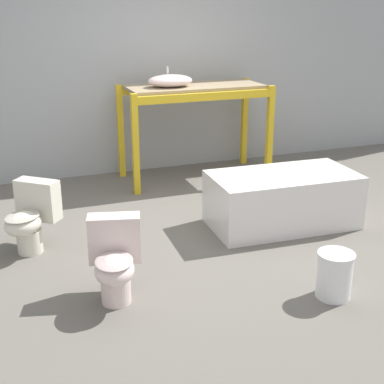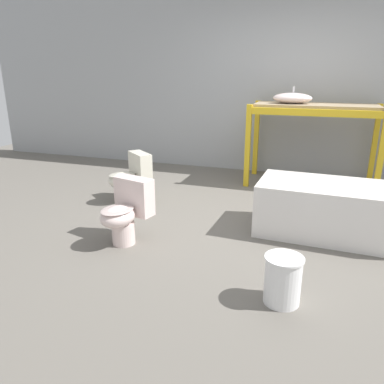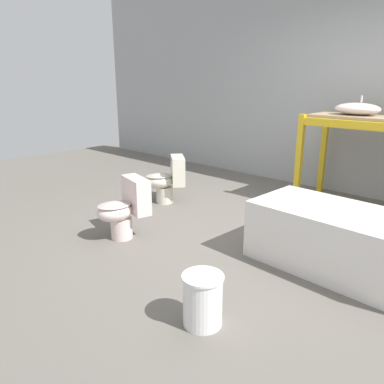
{
  "view_description": "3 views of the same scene",
  "coord_description": "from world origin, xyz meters",
  "px_view_note": "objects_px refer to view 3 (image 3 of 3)",
  "views": [
    {
      "loc": [
        -1.81,
        -4.45,
        2.08
      ],
      "look_at": [
        -0.41,
        -0.72,
        0.66
      ],
      "focal_mm": 50.0,
      "sensor_mm": 36.0,
      "label": 1
    },
    {
      "loc": [
        0.55,
        -3.93,
        1.59
      ],
      "look_at": [
        -0.53,
        -0.75,
        0.49
      ],
      "focal_mm": 35.0,
      "sensor_mm": 36.0,
      "label": 2
    },
    {
      "loc": [
        1.81,
        -3.14,
        1.56
      ],
      "look_at": [
        -0.52,
        -0.62,
        0.52
      ],
      "focal_mm": 35.0,
      "sensor_mm": 36.0,
      "label": 3
    }
  ],
  "objects_px": {
    "toilet_near": "(168,179)",
    "bucket_white": "(203,299)",
    "toilet_far": "(125,208)",
    "bathtub_main": "(338,235)",
    "sink_basin": "(357,109)"
  },
  "relations": [
    {
      "from": "sink_basin",
      "to": "toilet_near",
      "type": "relative_size",
      "value": 0.87
    },
    {
      "from": "toilet_near",
      "to": "bucket_white",
      "type": "xyz_separation_m",
      "value": [
        2.03,
        -1.61,
        -0.13
      ]
    },
    {
      "from": "sink_basin",
      "to": "toilet_far",
      "type": "xyz_separation_m",
      "value": [
        -1.27,
        -2.53,
        -0.9
      ]
    },
    {
      "from": "sink_basin",
      "to": "toilet_near",
      "type": "distance_m",
      "value": 2.46
    },
    {
      "from": "toilet_near",
      "to": "bucket_white",
      "type": "distance_m",
      "value": 2.6
    },
    {
      "from": "bathtub_main",
      "to": "sink_basin",
      "type": "bearing_deg",
      "value": 111.12
    },
    {
      "from": "toilet_near",
      "to": "toilet_far",
      "type": "xyz_separation_m",
      "value": [
        0.51,
        -1.08,
        0.0
      ]
    },
    {
      "from": "bathtub_main",
      "to": "bucket_white",
      "type": "xyz_separation_m",
      "value": [
        -0.32,
        -1.35,
        -0.12
      ]
    },
    {
      "from": "bathtub_main",
      "to": "bucket_white",
      "type": "height_order",
      "value": "bathtub_main"
    },
    {
      "from": "bathtub_main",
      "to": "toilet_near",
      "type": "xyz_separation_m",
      "value": [
        -2.35,
        0.26,
        0.01
      ]
    },
    {
      "from": "bathtub_main",
      "to": "toilet_near",
      "type": "height_order",
      "value": "toilet_near"
    },
    {
      "from": "toilet_near",
      "to": "toilet_far",
      "type": "distance_m",
      "value": 1.19
    },
    {
      "from": "bathtub_main",
      "to": "toilet_near",
      "type": "relative_size",
      "value": 2.35
    },
    {
      "from": "toilet_far",
      "to": "sink_basin",
      "type": "bearing_deg",
      "value": 77.87
    },
    {
      "from": "toilet_far",
      "to": "bathtub_main",
      "type": "bearing_deg",
      "value": 38.39
    }
  ]
}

